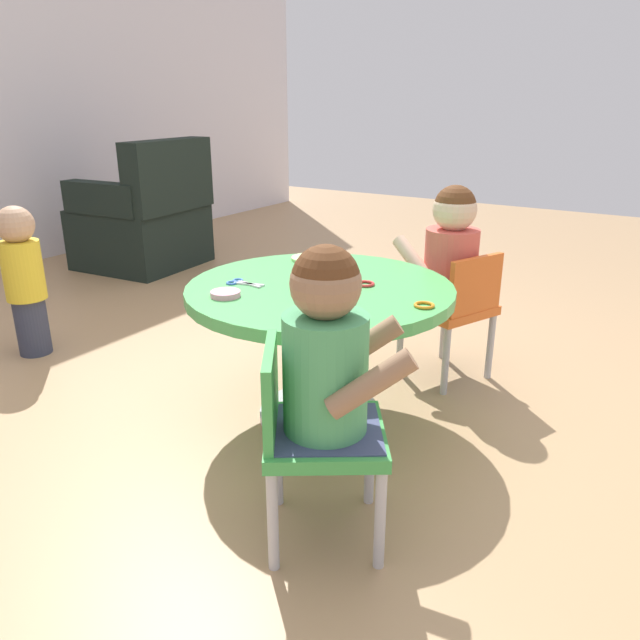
% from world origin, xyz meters
% --- Properties ---
extents(ground_plane, '(10.00, 10.00, 0.00)m').
position_xyz_m(ground_plane, '(0.00, 0.00, 0.00)').
color(ground_plane, tan).
extents(craft_table, '(0.91, 0.91, 0.50)m').
position_xyz_m(craft_table, '(0.00, 0.00, 0.39)').
color(craft_table, silver).
rests_on(craft_table, ground).
extents(child_chair_left, '(0.42, 0.42, 0.54)m').
position_xyz_m(child_chair_left, '(-0.55, -0.32, 0.31)').
color(child_chair_left, '#B7B7BC').
rests_on(child_chair_left, ground).
extents(seated_child_left, '(0.41, 0.44, 0.51)m').
position_xyz_m(seated_child_left, '(-0.53, -0.35, 0.53)').
color(seated_child_left, '#3F4772').
rests_on(seated_child_left, ground).
extents(child_chair_right, '(0.39, 0.39, 0.54)m').
position_xyz_m(child_chair_right, '(0.57, -0.27, 0.31)').
color(child_chair_right, '#B7B7BC').
rests_on(child_chair_right, ground).
extents(seated_child_right, '(0.38, 0.42, 0.51)m').
position_xyz_m(seated_child_right, '(0.59, -0.24, 0.53)').
color(seated_child_right, '#3F4772').
rests_on(seated_child_right, ground).
extents(armchair_dark, '(0.77, 0.78, 0.85)m').
position_xyz_m(armchair_dark, '(1.18, 2.15, 0.31)').
color(armchair_dark, black).
rests_on(armchair_dark, ground).
extents(toddler_standing, '(0.17, 0.17, 0.67)m').
position_xyz_m(toddler_standing, '(-0.19, 1.42, 0.36)').
color(toddler_standing, '#33384C').
rests_on(toddler_standing, ground).
extents(rolling_pin, '(0.13, 0.21, 0.05)m').
position_xyz_m(rolling_pin, '(-0.09, -0.03, 0.53)').
color(rolling_pin, '#3F72CC').
rests_on(rolling_pin, craft_table).
extents(craft_scissors, '(0.08, 0.14, 0.01)m').
position_xyz_m(craft_scissors, '(-0.13, 0.24, 0.51)').
color(craft_scissors, silver).
rests_on(craft_scissors, craft_table).
extents(playdough_blob_0, '(0.10, 0.10, 0.02)m').
position_xyz_m(playdough_blob_0, '(-0.27, 0.19, 0.51)').
color(playdough_blob_0, pink).
rests_on(playdough_blob_0, craft_table).
extents(playdough_blob_1, '(0.15, 0.15, 0.01)m').
position_xyz_m(playdough_blob_1, '(0.27, 0.22, 0.51)').
color(playdough_blob_1, '#B2E58C').
rests_on(playdough_blob_1, craft_table).
extents(cookie_cutter_0, '(0.06, 0.06, 0.01)m').
position_xyz_m(cookie_cutter_0, '(0.08, -0.13, 0.51)').
color(cookie_cutter_0, red).
rests_on(cookie_cutter_0, craft_table).
extents(cookie_cutter_1, '(0.05, 0.05, 0.01)m').
position_xyz_m(cookie_cutter_1, '(-0.20, -0.10, 0.51)').
color(cookie_cutter_1, '#3F99D8').
rests_on(cookie_cutter_1, craft_table).
extents(cookie_cutter_2, '(0.06, 0.06, 0.01)m').
position_xyz_m(cookie_cutter_2, '(-0.02, -0.39, 0.51)').
color(cookie_cutter_2, orange).
rests_on(cookie_cutter_2, craft_table).
extents(cookie_cutter_3, '(0.06, 0.06, 0.01)m').
position_xyz_m(cookie_cutter_3, '(-0.05, -0.12, 0.51)').
color(cookie_cutter_3, red).
rests_on(cookie_cutter_3, craft_table).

